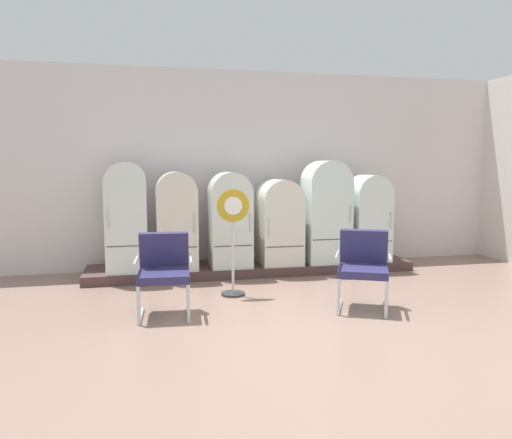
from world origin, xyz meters
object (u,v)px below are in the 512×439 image
at_px(refrigerator_0, 126,213).
at_px(refrigerator_3, 279,220).
at_px(refrigerator_5, 369,215).
at_px(refrigerator_4, 326,209).
at_px(refrigerator_2, 230,217).
at_px(sign_stand, 233,246).
at_px(armchair_right, 363,264).
at_px(armchair_left, 164,268).
at_px(refrigerator_1, 176,217).

height_order(refrigerator_0, refrigerator_3, refrigerator_0).
bearing_deg(refrigerator_5, refrigerator_4, 179.65).
relative_size(refrigerator_2, refrigerator_5, 1.04).
bearing_deg(refrigerator_0, refrigerator_3, 0.47).
relative_size(refrigerator_0, refrigerator_3, 1.20).
bearing_deg(sign_stand, armchair_right, -33.06).
distance_m(refrigerator_4, armchair_right, 2.18).
bearing_deg(sign_stand, armchair_left, -144.76).
relative_size(refrigerator_4, armchair_right, 1.75).
distance_m(refrigerator_0, armchair_right, 3.56).
relative_size(refrigerator_1, refrigerator_2, 1.01).
relative_size(refrigerator_1, armchair_left, 1.57).
height_order(refrigerator_1, refrigerator_2, refrigerator_1).
bearing_deg(refrigerator_3, armchair_right, -78.14).
distance_m(refrigerator_1, sign_stand, 1.41).
relative_size(armchair_right, sign_stand, 0.67).
distance_m(armchair_left, sign_stand, 1.13).
relative_size(refrigerator_0, refrigerator_1, 1.10).
height_order(refrigerator_2, armchair_left, refrigerator_2).
bearing_deg(armchair_left, refrigerator_3, 44.82).
xyz_separation_m(refrigerator_1, armchair_right, (2.08, -2.14, -0.39)).
distance_m(refrigerator_0, refrigerator_5, 3.88).
bearing_deg(refrigerator_1, armchair_right, -45.80).
relative_size(refrigerator_0, armchair_left, 1.72).
bearing_deg(sign_stand, refrigerator_5, 25.30).
bearing_deg(sign_stand, refrigerator_4, 34.17).
relative_size(armchair_left, armchair_right, 1.00).
distance_m(armchair_left, armchair_right, 2.35).
bearing_deg(armchair_left, refrigerator_5, 28.18).
xyz_separation_m(refrigerator_0, refrigerator_3, (2.36, 0.02, -0.15)).
height_order(refrigerator_1, refrigerator_4, refrigerator_4).
bearing_deg(refrigerator_2, sign_stand, -97.50).
xyz_separation_m(refrigerator_0, refrigerator_5, (3.88, -0.03, -0.11)).
distance_m(refrigerator_2, armchair_left, 2.19).
distance_m(refrigerator_2, armchair_right, 2.51).
bearing_deg(sign_stand, refrigerator_3, 51.71).
xyz_separation_m(refrigerator_4, sign_stand, (-1.74, -1.18, -0.35)).
xyz_separation_m(refrigerator_1, refrigerator_2, (0.82, -0.00, -0.01)).
bearing_deg(refrigerator_4, refrigerator_5, -0.35).
height_order(refrigerator_1, refrigerator_5, refrigerator_1).
xyz_separation_m(refrigerator_5, armchair_right, (-1.07, -2.10, -0.35)).
distance_m(refrigerator_5, armchair_right, 2.38).
relative_size(refrigerator_5, armchair_left, 1.50).
relative_size(refrigerator_4, sign_stand, 1.17).
height_order(armchair_left, armchair_right, same).
bearing_deg(armchair_right, armchair_left, 173.31).
relative_size(refrigerator_1, sign_stand, 1.05).
relative_size(refrigerator_2, sign_stand, 1.04).
xyz_separation_m(armchair_right, sign_stand, (-1.42, 0.92, 0.12)).
xyz_separation_m(refrigerator_4, armchair_right, (-0.32, -2.10, -0.48)).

